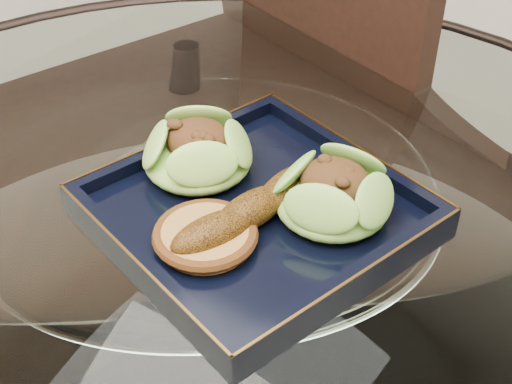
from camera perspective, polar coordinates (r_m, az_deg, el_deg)
The scene contains 7 objects.
dining_table at distance 0.81m, azimuth -3.17°, elevation -11.67°, with size 1.13×1.13×0.77m.
dining_chair at distance 1.09m, azimuth -0.87°, elevation 2.10°, with size 0.55×0.55×1.03m.
navy_plate at distance 0.69m, azimuth 0.00°, elevation -1.96°, with size 0.27×0.27×0.02m, color black.
lettuce_wrap_left at distance 0.72m, azimuth -4.70°, elevation 2.99°, with size 0.11×0.11×0.04m, color #55912A.
lettuce_wrap_right at distance 0.67m, azimuth 6.15°, elevation -0.40°, with size 0.11×0.11×0.04m, color #5C932A.
roasted_plantain at distance 0.65m, azimuth -0.41°, elevation -1.44°, with size 0.17×0.04×0.03m, color #63390A.
crumb_patty at distance 0.64m, azimuth -4.07°, elevation -3.59°, with size 0.08×0.08×0.02m, color #A67437.
Camera 1 is at (0.35, -0.39, 1.22)m, focal length 50.00 mm.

